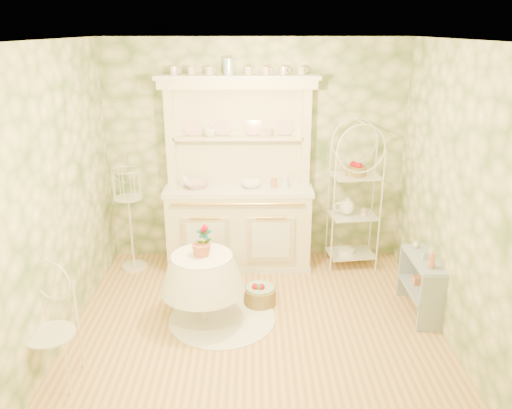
{
  "coord_description": "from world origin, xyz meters",
  "views": [
    {
      "loc": [
        -0.04,
        -4.12,
        2.8
      ],
      "look_at": [
        0.0,
        0.5,
        1.15
      ],
      "focal_mm": 35.0,
      "sensor_mm": 36.0,
      "label": 1
    }
  ],
  "objects_px": {
    "cafe_chair": "(50,336)",
    "round_table": "(203,293)",
    "birdcage_stand": "(130,214)",
    "side_shelf": "(420,287)",
    "kitchen_dresser": "(238,176)",
    "bakers_rack": "(354,196)",
    "floor_basket": "(260,294)"
  },
  "relations": [
    {
      "from": "cafe_chair",
      "to": "round_table",
      "type": "bearing_deg",
      "value": 54.56
    },
    {
      "from": "birdcage_stand",
      "to": "cafe_chair",
      "type": "bearing_deg",
      "value": -95.13
    },
    {
      "from": "round_table",
      "to": "birdcage_stand",
      "type": "bearing_deg",
      "value": 129.87
    },
    {
      "from": "side_shelf",
      "to": "round_table",
      "type": "distance_m",
      "value": 2.21
    },
    {
      "from": "side_shelf",
      "to": "cafe_chair",
      "type": "relative_size",
      "value": 0.78
    },
    {
      "from": "round_table",
      "to": "birdcage_stand",
      "type": "height_order",
      "value": "birdcage_stand"
    },
    {
      "from": "kitchen_dresser",
      "to": "birdcage_stand",
      "type": "distance_m",
      "value": 1.37
    },
    {
      "from": "round_table",
      "to": "birdcage_stand",
      "type": "relative_size",
      "value": 0.43
    },
    {
      "from": "bakers_rack",
      "to": "birdcage_stand",
      "type": "height_order",
      "value": "bakers_rack"
    },
    {
      "from": "bakers_rack",
      "to": "cafe_chair",
      "type": "bearing_deg",
      "value": -150.46
    },
    {
      "from": "birdcage_stand",
      "to": "floor_basket",
      "type": "relative_size",
      "value": 3.96
    },
    {
      "from": "round_table",
      "to": "kitchen_dresser",
      "type": "bearing_deg",
      "value": 75.42
    },
    {
      "from": "round_table",
      "to": "floor_basket",
      "type": "distance_m",
      "value": 0.67
    },
    {
      "from": "side_shelf",
      "to": "cafe_chair",
      "type": "distance_m",
      "value": 3.52
    },
    {
      "from": "round_table",
      "to": "cafe_chair",
      "type": "height_order",
      "value": "cafe_chair"
    },
    {
      "from": "floor_basket",
      "to": "birdcage_stand",
      "type": "bearing_deg",
      "value": 150.89
    },
    {
      "from": "side_shelf",
      "to": "cafe_chair",
      "type": "xyz_separation_m",
      "value": [
        -3.36,
        -1.04,
        0.14
      ]
    },
    {
      "from": "side_shelf",
      "to": "floor_basket",
      "type": "distance_m",
      "value": 1.66
    },
    {
      "from": "birdcage_stand",
      "to": "kitchen_dresser",
      "type": "bearing_deg",
      "value": 4.59
    },
    {
      "from": "kitchen_dresser",
      "to": "birdcage_stand",
      "type": "relative_size",
      "value": 1.61
    },
    {
      "from": "round_table",
      "to": "birdcage_stand",
      "type": "xyz_separation_m",
      "value": [
        -0.97,
        1.16,
        0.41
      ]
    },
    {
      "from": "floor_basket",
      "to": "bakers_rack",
      "type": "bearing_deg",
      "value": 39.37
    },
    {
      "from": "bakers_rack",
      "to": "cafe_chair",
      "type": "distance_m",
      "value": 3.61
    },
    {
      "from": "round_table",
      "to": "birdcage_stand",
      "type": "distance_m",
      "value": 1.56
    },
    {
      "from": "kitchen_dresser",
      "to": "floor_basket",
      "type": "distance_m",
      "value": 1.43
    },
    {
      "from": "cafe_chair",
      "to": "birdcage_stand",
      "type": "xyz_separation_m",
      "value": [
        0.19,
        2.08,
        0.28
      ]
    },
    {
      "from": "floor_basket",
      "to": "cafe_chair",
      "type": "bearing_deg",
      "value": -144.65
    },
    {
      "from": "cafe_chair",
      "to": "floor_basket",
      "type": "bearing_deg",
      "value": 51.29
    },
    {
      "from": "birdcage_stand",
      "to": "floor_basket",
      "type": "height_order",
      "value": "birdcage_stand"
    },
    {
      "from": "kitchen_dresser",
      "to": "round_table",
      "type": "relative_size",
      "value": 3.76
    },
    {
      "from": "side_shelf",
      "to": "round_table",
      "type": "bearing_deg",
      "value": 179.46
    },
    {
      "from": "cafe_chair",
      "to": "birdcage_stand",
      "type": "relative_size",
      "value": 0.61
    }
  ]
}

